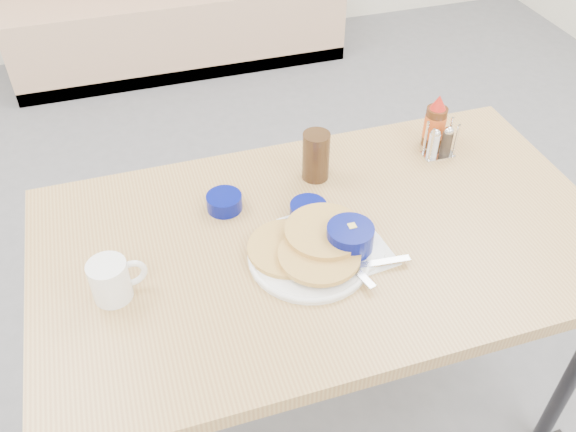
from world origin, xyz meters
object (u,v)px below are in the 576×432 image
object	(u,v)px
coffee_mug	(112,280)
amber_tumbler	(316,156)
pancake_plate	(310,250)
butter_bowl	(308,211)
creamer_bowl	(224,202)
booth_bench	(174,1)
grits_setting	(350,241)
syrup_bottle	(435,124)
dining_table	(325,253)
condiment_caddy	(440,144)

from	to	relation	value
coffee_mug	amber_tumbler	xyz separation A→B (m)	(0.56, 0.27, 0.02)
pancake_plate	butter_bowl	xyz separation A→B (m)	(0.04, 0.13, -0.00)
coffee_mug	butter_bowl	world-z (taller)	coffee_mug
coffee_mug	creamer_bowl	distance (m)	0.36
booth_bench	grits_setting	world-z (taller)	booth_bench
coffee_mug	syrup_bottle	distance (m)	0.98
dining_table	syrup_bottle	distance (m)	0.52
booth_bench	grits_setting	bearing A→B (deg)	-89.30
grits_setting	amber_tumbler	world-z (taller)	amber_tumbler
condiment_caddy	coffee_mug	bearing A→B (deg)	-163.33
dining_table	creamer_bowl	world-z (taller)	creamer_bowl
grits_setting	amber_tumbler	size ratio (longest dim) A/B	1.60
dining_table	condiment_caddy	world-z (taller)	condiment_caddy
amber_tumbler	booth_bench	bearing A→B (deg)	91.26
booth_bench	grits_setting	distance (m)	2.64
creamer_bowl	syrup_bottle	bearing A→B (deg)	8.84
booth_bench	pancake_plate	world-z (taller)	booth_bench
dining_table	coffee_mug	xyz separation A→B (m)	(-0.51, -0.04, 0.11)
booth_bench	grits_setting	xyz separation A→B (m)	(0.03, -2.60, 0.44)
dining_table	coffee_mug	bearing A→B (deg)	-175.48
coffee_mug	creamer_bowl	world-z (taller)	coffee_mug
booth_bench	coffee_mug	world-z (taller)	booth_bench
creamer_bowl	amber_tumbler	distance (m)	0.27
dining_table	syrup_bottle	bearing A→B (deg)	32.64
booth_bench	dining_table	xyz separation A→B (m)	(0.00, -2.53, 0.35)
grits_setting	coffee_mug	bearing A→B (deg)	177.06
amber_tumbler	condiment_caddy	world-z (taller)	amber_tumbler
pancake_plate	condiment_caddy	size ratio (longest dim) A/B	2.72
pancake_plate	dining_table	bearing A→B (deg)	42.31
creamer_bowl	condiment_caddy	bearing A→B (deg)	3.96
grits_setting	butter_bowl	bearing A→B (deg)	110.47
booth_bench	amber_tumbler	distance (m)	2.36
amber_tumbler	syrup_bottle	distance (m)	0.37
dining_table	coffee_mug	distance (m)	0.52
pancake_plate	amber_tumbler	world-z (taller)	amber_tumbler
creamer_bowl	amber_tumbler	size ratio (longest dim) A/B	0.66
amber_tumbler	syrup_bottle	bearing A→B (deg)	6.74
pancake_plate	syrup_bottle	bearing A→B (deg)	34.01
syrup_bottle	amber_tumbler	bearing A→B (deg)	-173.26
dining_table	syrup_bottle	size ratio (longest dim) A/B	8.78
booth_bench	coffee_mug	size ratio (longest dim) A/B	15.17
coffee_mug	grits_setting	size ratio (longest dim) A/B	0.57
grits_setting	syrup_bottle	distance (m)	0.52
syrup_bottle	creamer_bowl	bearing A→B (deg)	-171.16
coffee_mug	butter_bowl	bearing A→B (deg)	13.32
dining_table	condiment_caddy	size ratio (longest dim) A/B	13.18
coffee_mug	syrup_bottle	xyz separation A→B (m)	(0.93, 0.31, 0.02)
grits_setting	butter_bowl	size ratio (longest dim) A/B	2.37
pancake_plate	syrup_bottle	xyz separation A→B (m)	(0.48, 0.33, 0.05)
creamer_bowl	grits_setting	bearing A→B (deg)	-44.37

